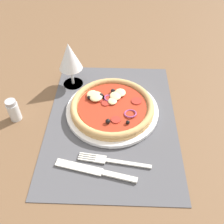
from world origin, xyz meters
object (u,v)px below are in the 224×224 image
object	(u,v)px
pizza	(110,106)
wine_glass	(70,57)
plate	(111,110)
fork	(110,161)
pepper_shaker	(14,110)
knife	(95,171)

from	to	relation	value
pizza	wine_glass	size ratio (longest dim) A/B	1.60
plate	wine_glass	xyz separation A→B (cm)	(12.59, 12.74, 9.34)
fork	pepper_shaker	world-z (taller)	pepper_shaker
pizza	wine_glass	world-z (taller)	wine_glass
pizza	fork	distance (cm)	17.20
fork	wine_glass	xyz separation A→B (cm)	(29.54, 13.29, 9.67)
plate	wine_glass	world-z (taller)	wine_glass
knife	pepper_shaker	distance (cm)	29.18
pizza	plate	bearing A→B (deg)	-158.61
plate	pepper_shaker	size ratio (longest dim) A/B	3.97
plate	knife	world-z (taller)	plate
fork	pepper_shaker	bearing A→B (deg)	-18.63
fork	knife	world-z (taller)	knife
pizza	knife	size ratio (longest dim) A/B	1.20
pizza	fork	size ratio (longest dim) A/B	1.33
knife	fork	bearing A→B (deg)	-127.57
pizza	wine_glass	bearing A→B (deg)	45.51
fork	pepper_shaker	distance (cm)	30.71
plate	pizza	distance (cm)	1.66
plate	knife	xyz separation A→B (cm)	(-19.89, 2.98, -0.30)
fork	pizza	bearing A→B (deg)	-79.91
pepper_shaker	knife	bearing A→B (deg)	-125.04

